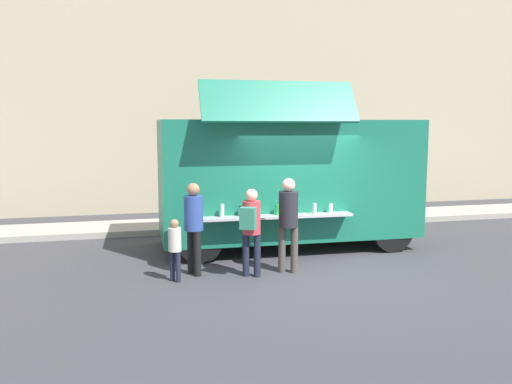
% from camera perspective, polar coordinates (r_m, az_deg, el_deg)
% --- Properties ---
extents(ground_plane, '(60.00, 60.00, 0.00)m').
position_cam_1_polar(ground_plane, '(10.16, 6.07, -8.22)').
color(ground_plane, '#38383D').
extents(curb_strip, '(28.00, 1.60, 0.15)m').
position_cam_1_polar(curb_strip, '(13.94, -16.00, -3.88)').
color(curb_strip, '#9E998E').
rests_on(curb_strip, ground).
extents(building_behind, '(32.00, 2.40, 9.45)m').
position_cam_1_polar(building_behind, '(17.70, -12.81, 13.67)').
color(building_behind, tan).
rests_on(building_behind, ground).
extents(food_truck_main, '(5.58, 2.90, 3.56)m').
position_cam_1_polar(food_truck_main, '(11.65, 3.39, 1.51)').
color(food_truck_main, '#196F53').
rests_on(food_truck_main, ground).
extents(trash_bin, '(0.60, 0.60, 0.85)m').
position_cam_1_polar(trash_bin, '(15.35, 13.96, -1.47)').
color(trash_bin, '#2B6535').
rests_on(trash_bin, ground).
extents(customer_front_ordering, '(0.36, 0.36, 1.75)m').
position_cam_1_polar(customer_front_ordering, '(9.63, 3.52, -2.69)').
color(customer_front_ordering, '#4A4541').
rests_on(customer_front_ordering, ground).
extents(customer_mid_with_backpack, '(0.44, 0.52, 1.59)m').
position_cam_1_polar(customer_mid_with_backpack, '(9.33, -0.55, -3.44)').
color(customer_mid_with_backpack, '#1D2135').
rests_on(customer_mid_with_backpack, ground).
extents(customer_rear_waiting, '(0.34, 0.34, 1.68)m').
position_cam_1_polar(customer_rear_waiting, '(9.53, -6.77, -3.07)').
color(customer_rear_waiting, black).
rests_on(customer_rear_waiting, ground).
extents(child_near_queue, '(0.22, 0.22, 1.10)m').
position_cam_1_polar(child_near_queue, '(9.23, -8.78, -5.64)').
color(child_near_queue, '#202339').
rests_on(child_near_queue, ground).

